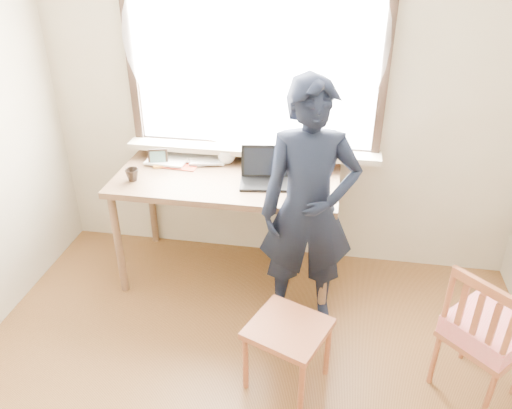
% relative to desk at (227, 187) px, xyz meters
% --- Properties ---
extents(room_shell, '(3.52, 4.02, 2.61)m').
position_rel_desk_xyz_m(room_shell, '(0.31, -1.43, 0.89)').
color(room_shell, beige).
rests_on(room_shell, ground).
extents(desk, '(1.56, 0.78, 0.83)m').
position_rel_desk_xyz_m(desk, '(0.00, 0.00, 0.00)').
color(desk, brown).
rests_on(desk, ground).
extents(laptop, '(0.36, 0.31, 0.23)m').
position_rel_desk_xyz_m(laptop, '(0.27, -0.03, 0.14)').
color(laptop, black).
rests_on(laptop, desk).
extents(mug_white, '(0.15, 0.15, 0.10)m').
position_rel_desk_xyz_m(mug_white, '(-0.05, 0.22, 0.14)').
color(mug_white, white).
rests_on(mug_white, desk).
extents(mug_dark, '(0.11, 0.11, 0.09)m').
position_rel_desk_xyz_m(mug_dark, '(-0.62, -0.18, 0.13)').
color(mug_dark, black).
rests_on(mug_dark, desk).
extents(mouse, '(0.09, 0.06, 0.03)m').
position_rel_desk_xyz_m(mouse, '(0.50, -0.10, 0.10)').
color(mouse, black).
rests_on(mouse, desk).
extents(desk_clutter, '(0.70, 0.43, 0.04)m').
position_rel_desk_xyz_m(desk_clutter, '(-0.36, 0.15, 0.10)').
color(desk_clutter, white).
rests_on(desk_clutter, desk).
extents(book_a, '(0.25, 0.31, 0.03)m').
position_rel_desk_xyz_m(book_a, '(-0.33, 0.23, 0.10)').
color(book_a, white).
rests_on(book_a, desk).
extents(book_b, '(0.21, 0.27, 0.02)m').
position_rel_desk_xyz_m(book_b, '(0.34, 0.29, 0.10)').
color(book_b, white).
rests_on(book_b, desk).
extents(picture_frame, '(0.14, 0.05, 0.11)m').
position_rel_desk_xyz_m(picture_frame, '(-0.54, 0.10, 0.14)').
color(picture_frame, black).
rests_on(picture_frame, desk).
extents(work_chair, '(0.53, 0.52, 0.42)m').
position_rel_desk_xyz_m(work_chair, '(0.55, -0.97, -0.39)').
color(work_chair, '#9B5332').
rests_on(work_chair, ground).
extents(side_chair, '(0.54, 0.54, 0.84)m').
position_rel_desk_xyz_m(side_chair, '(1.61, -0.86, -0.30)').
color(side_chair, '#9B5332').
rests_on(side_chair, ground).
extents(person, '(0.66, 0.48, 1.66)m').
position_rel_desk_xyz_m(person, '(0.60, -0.37, 0.08)').
color(person, black).
rests_on(person, ground).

